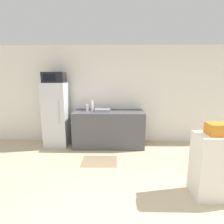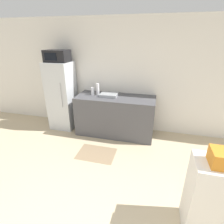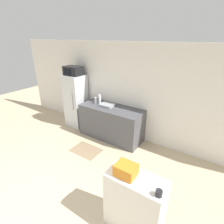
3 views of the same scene
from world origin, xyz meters
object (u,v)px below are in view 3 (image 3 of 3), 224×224
Objects in this scene: bottle_short at (96,100)px; microwave at (73,71)px; basket at (126,170)px; jar at (159,193)px; bottle_tall at (100,99)px; refrigerator at (76,101)px.

microwave is at bearing -179.41° from bottle_short.
bottle_short is at bearing 136.47° from basket.
jar is at bearing -38.77° from bottle_short.
bottle_tall reaches higher than basket.
microwave reaches higher than jar.
bottle_tall is 1.58× the size of bottle_short.
basket is 0.50m from jar.
microwave is 4.13m from jar.
bottle_tall is 0.95× the size of basket.
refrigerator is at bearing 148.50° from jar.
microwave is 1.87× the size of basket.
microwave is at bearing -110.33° from refrigerator.
bottle_tall is at bearing 134.51° from basket.
jar is (3.46, -2.12, -0.76)m from microwave.
refrigerator is 0.95m from microwave.
microwave is (-0.00, -0.00, 0.95)m from refrigerator.
basket is at bearing -34.52° from refrigerator.
bottle_tall is at bearing 1.98° from microwave.
microwave is at bearing -178.02° from bottle_tall.
bottle_short is 3.40m from jar.
basket is at bearing -45.49° from bottle_tall.
microwave is 3.67m from basket.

